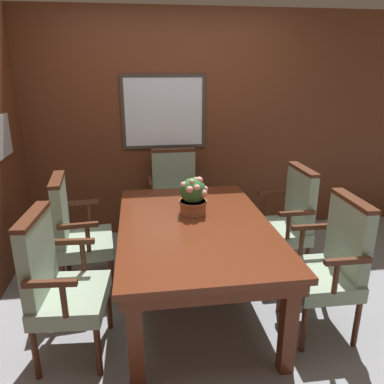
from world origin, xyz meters
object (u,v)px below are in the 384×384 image
dining_table (195,234)px  chair_right_near (331,261)px  chair_right_far (288,217)px  chair_left_near (58,281)px  chair_head_far (175,193)px  potted_plant (193,196)px  chair_left_far (76,230)px

dining_table → chair_right_near: (0.92, -0.41, -0.08)m
chair_right_far → dining_table: bearing=-67.0°
dining_table → chair_left_near: (-0.95, -0.41, -0.08)m
chair_head_far → potted_plant: 1.12m
chair_left_near → potted_plant: potted_plant is taller
chair_right_far → potted_plant: (-0.91, -0.21, 0.32)m
chair_left_far → potted_plant: 1.05m
chair_right_near → chair_right_far: 0.82m
chair_right_near → chair_left_far: bearing=-112.6°
dining_table → chair_right_far: size_ratio=1.74×
chair_left_near → chair_right_far: (1.88, 0.81, 0.00)m
chair_right_near → potted_plant: 1.13m
chair_right_far → potted_plant: 0.99m
chair_head_far → chair_left_far: bearing=-137.3°
potted_plant → chair_right_far: bearing=13.1°
dining_table → potted_plant: potted_plant is taller
dining_table → chair_right_near: 1.01m
chair_left_near → chair_head_far: same height
chair_right_near → chair_right_far: size_ratio=1.00×
chair_head_far → chair_right_far: 1.28m
chair_right_far → chair_head_far: bearing=-132.9°
chair_left_far → chair_right_near: (1.87, -0.81, 0.00)m
dining_table → chair_left_near: 1.04m
chair_left_far → chair_head_far: same height
chair_right_near → chair_head_far: size_ratio=1.00×
dining_table → chair_right_near: chair_right_near is taller
chair_left_far → chair_left_near: bearing=174.9°
chair_right_near → chair_right_far: (0.01, 0.82, 0.00)m
chair_left_far → chair_right_far: bearing=-95.1°
dining_table → chair_right_near: bearing=-24.1°
chair_head_far → potted_plant: potted_plant is taller
chair_head_far → potted_plant: size_ratio=3.29×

